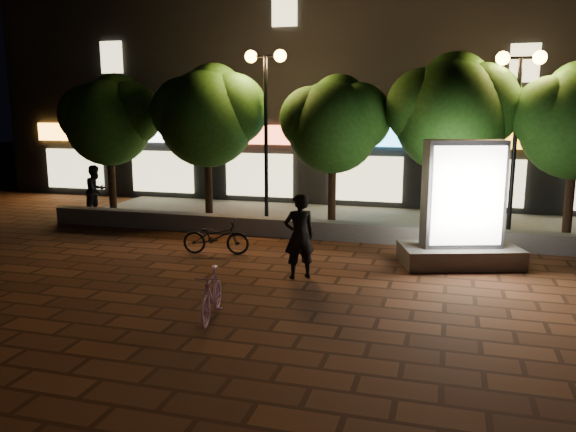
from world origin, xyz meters
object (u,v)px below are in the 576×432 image
(ad_kiosk, at_px, (462,216))
(scooter_parked, at_px, (216,237))
(tree_mid, at_px, (335,121))
(street_lamp_right, at_px, (518,96))
(tree_right, at_px, (453,109))
(pedestrian, at_px, (96,191))
(tree_far_left, at_px, (111,117))
(street_lamp_left, at_px, (266,93))
(tree_left, at_px, (209,113))
(rider, at_px, (299,236))
(scooter_pink, at_px, (212,294))

(ad_kiosk, height_order, scooter_parked, ad_kiosk)
(tree_mid, bearing_deg, ad_kiosk, -41.45)
(ad_kiosk, distance_m, scooter_parked, 5.94)
(tree_mid, relative_size, street_lamp_right, 0.90)
(tree_right, distance_m, pedestrian, 11.45)
(tree_right, relative_size, street_lamp_right, 1.02)
(tree_far_left, xyz_separation_m, scooter_parked, (5.27, -3.83, -2.85))
(pedestrian, bearing_deg, tree_far_left, -20.84)
(tree_right, height_order, scooter_parked, tree_right)
(pedestrian, bearing_deg, ad_kiosk, -95.57)
(street_lamp_right, bearing_deg, ad_kiosk, -114.16)
(tree_far_left, relative_size, street_lamp_left, 0.89)
(tree_left, xyz_separation_m, street_lamp_left, (1.95, -0.26, 0.58))
(tree_mid, distance_m, scooter_parked, 5.23)
(tree_left, height_order, tree_mid, tree_left)
(street_lamp_left, xyz_separation_m, ad_kiosk, (5.68, -2.94, -2.86))
(ad_kiosk, height_order, rider, ad_kiosk)
(tree_left, bearing_deg, pedestrian, -171.05)
(scooter_parked, bearing_deg, tree_mid, -40.05)
(tree_mid, distance_m, ad_kiosk, 5.26)
(scooter_pink, xyz_separation_m, scooter_parked, (-1.66, 4.12, -0.00))
(tree_mid, relative_size, tree_right, 0.89)
(tree_far_left, distance_m, ad_kiosk, 11.77)
(ad_kiosk, xyz_separation_m, scooter_parked, (-5.86, -0.63, -0.73))
(scooter_pink, bearing_deg, street_lamp_left, 90.69)
(street_lamp_right, bearing_deg, scooter_parked, -153.56)
(ad_kiosk, bearing_deg, pedestrian, 167.19)
(street_lamp_left, distance_m, rider, 6.30)
(tree_right, xyz_separation_m, ad_kiosk, (0.32, -3.21, -2.39))
(tree_mid, xyz_separation_m, street_lamp_right, (4.95, -0.26, 0.68))
(scooter_parked, bearing_deg, rider, -128.82)
(scooter_parked, bearing_deg, ad_kiosk, -93.77)
(street_lamp_right, distance_m, scooter_parked, 8.73)
(tree_left, xyz_separation_m, scooter_pink, (3.43, -7.96, -3.00))
(tree_far_left, xyz_separation_m, tree_mid, (7.50, -0.00, -0.08))
(street_lamp_right, bearing_deg, street_lamp_left, 180.00)
(scooter_pink, distance_m, pedestrian, 10.34)
(tree_mid, bearing_deg, scooter_pink, -94.07)
(tree_mid, bearing_deg, tree_left, 180.00)
(tree_mid, relative_size, scooter_parked, 2.69)
(street_lamp_left, bearing_deg, pedestrian, -176.64)
(scooter_parked, bearing_deg, tree_right, -65.17)
(rider, distance_m, scooter_parked, 2.92)
(pedestrian, bearing_deg, street_lamp_right, -81.24)
(scooter_pink, bearing_deg, rider, 62.40)
(tree_left, xyz_separation_m, tree_right, (7.30, 0.00, 0.12))
(tree_far_left, relative_size, pedestrian, 2.76)
(street_lamp_right, relative_size, scooter_parked, 2.98)
(ad_kiosk, bearing_deg, tree_left, 157.20)
(scooter_parked, bearing_deg, street_lamp_right, -73.44)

